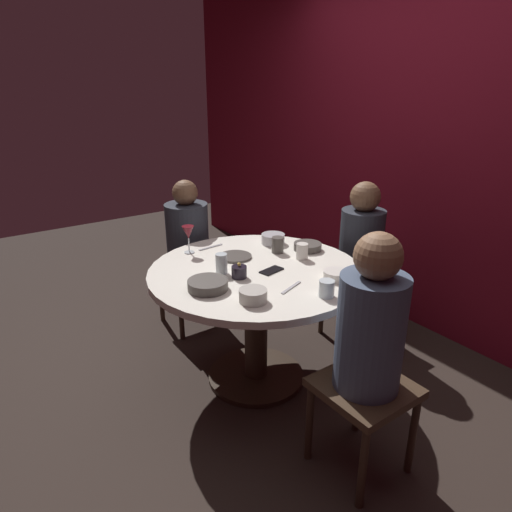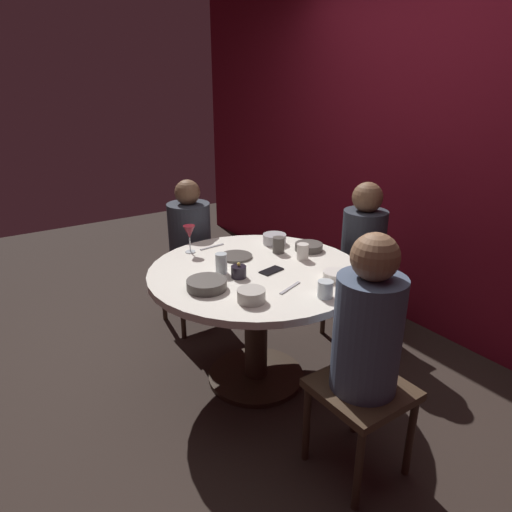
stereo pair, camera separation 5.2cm
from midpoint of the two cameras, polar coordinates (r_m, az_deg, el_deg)
ground_plane at (r=2.97m, az=0.51°, el=-15.03°), size 8.00×8.00×0.00m
back_wall at (r=3.48m, az=21.34°, el=12.24°), size 6.00×0.10×2.60m
dining_table at (r=2.67m, az=0.55°, el=-4.99°), size 1.24×1.24×0.75m
seated_diner_left at (r=3.32m, az=-7.90°, el=2.29°), size 0.40×0.40×1.12m
seated_diner_back at (r=3.17m, az=13.83°, el=1.31°), size 0.40×0.40×1.15m
seated_diner_right at (r=2.04m, az=14.57°, el=-9.56°), size 0.40×0.40×1.20m
candle_holder at (r=2.48m, az=-1.60°, el=-1.99°), size 0.08×0.08×0.09m
wine_glass at (r=2.84m, az=-7.90°, el=2.90°), size 0.08×0.08×0.18m
dinner_plate at (r=2.77m, az=-2.08°, el=-0.06°), size 0.20×0.20×0.01m
cell_phone at (r=2.57m, az=2.53°, el=-1.86°), size 0.10×0.15×0.01m
bowl_serving_large at (r=3.00m, az=2.84°, el=2.16°), size 0.15×0.15×0.07m
bowl_salad_center at (r=2.50m, az=10.60°, el=-2.45°), size 0.14×0.14×0.05m
bowl_small_white at (r=2.91m, az=7.18°, el=1.15°), size 0.18×0.18×0.05m
bowl_sauce_side at (r=2.36m, az=-5.61°, el=-3.59°), size 0.21×0.21×0.05m
bowl_rice_portion at (r=2.22m, az=0.06°, el=-5.01°), size 0.14×0.14×0.06m
cup_near_candle at (r=2.53m, az=-3.82°, el=-0.94°), size 0.07×0.07×0.12m
cup_by_left_diner at (r=2.28m, az=9.38°, el=-4.15°), size 0.08×0.08×0.09m
cup_by_right_diner at (r=2.84m, az=3.39°, el=1.39°), size 0.08×0.08×0.10m
cup_center_front at (r=2.74m, az=6.45°, el=0.54°), size 0.07×0.07×0.10m
fork_near_plate at (r=2.37m, az=5.01°, el=-4.01°), size 0.08×0.17×0.01m
knife_near_plate at (r=2.95m, az=-5.08°, el=1.16°), size 0.03×0.18×0.01m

